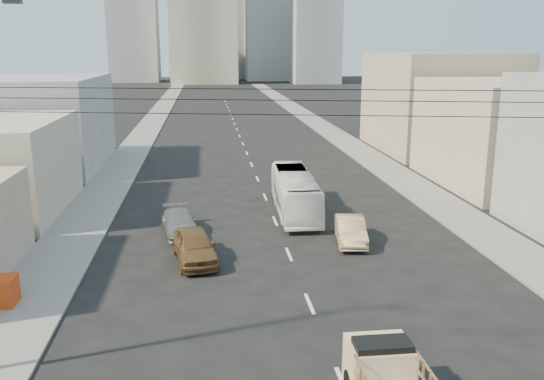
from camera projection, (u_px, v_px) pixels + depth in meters
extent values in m
cube|color=slate|center=(152.00, 123.00, 82.56)|extent=(3.50, 180.00, 0.12)
cube|color=slate|center=(313.00, 120.00, 85.19)|extent=(3.50, 180.00, 0.12)
cube|color=silver|center=(310.00, 304.00, 24.08)|extent=(0.15, 2.00, 0.01)
cube|color=silver|center=(289.00, 254.00, 29.87)|extent=(0.15, 2.00, 0.01)
cube|color=silver|center=(275.00, 221.00, 35.66)|extent=(0.15, 2.00, 0.01)
cube|color=silver|center=(265.00, 197.00, 41.44)|extent=(0.15, 2.00, 0.01)
cube|color=silver|center=(257.00, 179.00, 47.23)|extent=(0.15, 2.00, 0.01)
cube|color=silver|center=(252.00, 165.00, 53.02)|extent=(0.15, 2.00, 0.01)
cube|color=silver|center=(247.00, 153.00, 58.81)|extent=(0.15, 2.00, 0.01)
cube|color=silver|center=(243.00, 144.00, 64.59)|extent=(0.15, 2.00, 0.01)
cube|color=silver|center=(240.00, 136.00, 70.38)|extent=(0.15, 2.00, 0.01)
cube|color=silver|center=(237.00, 129.00, 76.17)|extent=(0.15, 2.00, 0.01)
cube|color=silver|center=(235.00, 124.00, 81.96)|extent=(0.15, 2.00, 0.01)
cube|color=silver|center=(232.00, 119.00, 87.74)|extent=(0.15, 2.00, 0.01)
cube|color=silver|center=(231.00, 114.00, 93.53)|extent=(0.15, 2.00, 0.01)
cube|color=silver|center=(229.00, 111.00, 99.32)|extent=(0.15, 2.00, 0.01)
cube|color=silver|center=(228.00, 107.00, 105.11)|extent=(0.15, 2.00, 0.01)
cube|color=silver|center=(226.00, 104.00, 110.89)|extent=(0.15, 2.00, 0.01)
cube|color=silver|center=(225.00, 101.00, 116.68)|extent=(0.15, 2.00, 0.01)
cube|color=beige|center=(379.00, 365.00, 17.61)|extent=(1.90, 1.60, 1.50)
cube|color=black|center=(382.00, 352.00, 17.22)|extent=(1.70, 0.90, 0.70)
cylinder|color=black|center=(404.00, 378.00, 17.93)|extent=(0.25, 0.76, 0.76)
imported|color=white|center=(295.00, 192.00, 37.13)|extent=(2.63, 9.85, 2.72)
imported|color=brown|center=(195.00, 246.00, 28.71)|extent=(2.61, 4.94, 1.60)
imported|color=tan|center=(351.00, 230.00, 31.54)|extent=(2.07, 4.44, 1.41)
imported|color=slate|center=(180.00, 223.00, 33.08)|extent=(2.49, 4.70, 1.30)
cube|color=#2D2D33|center=(12.00, 1.00, 16.37)|extent=(0.50, 0.25, 0.15)
cylinder|color=black|center=(358.00, 90.00, 15.59)|extent=(23.01, 5.02, 0.02)
cylinder|color=black|center=(357.00, 101.00, 15.66)|extent=(23.01, 5.02, 0.02)
cylinder|color=black|center=(357.00, 116.00, 15.76)|extent=(23.01, 5.02, 0.02)
cube|color=#AFA88D|center=(512.00, 133.00, 44.60)|extent=(11.00, 14.00, 8.00)
cube|color=tan|center=(438.00, 102.00, 59.85)|extent=(12.00, 16.00, 10.00)
cube|color=gray|center=(31.00, 123.00, 50.85)|extent=(12.00, 16.00, 8.00)
cube|color=#96999E|center=(269.00, 19.00, 192.06)|extent=(16.00, 16.00, 40.00)
cube|color=#96999E|center=(134.00, 27.00, 183.02)|extent=(15.00, 15.00, 34.00)
cube|color=gray|center=(231.00, 15.00, 204.70)|extent=(18.00, 18.00, 44.00)
cube|color=#96999E|center=(315.00, 37.00, 175.54)|extent=(14.00, 14.00, 28.00)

